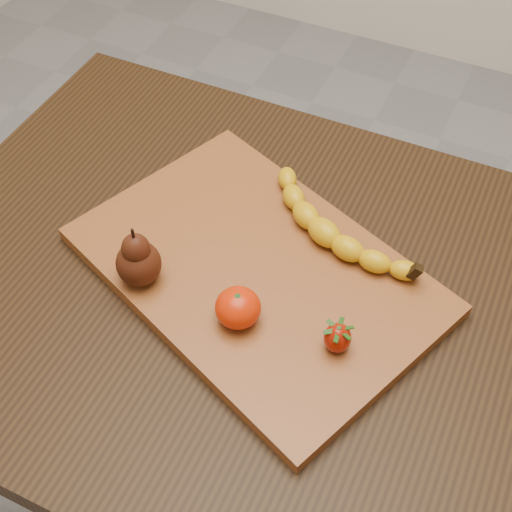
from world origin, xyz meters
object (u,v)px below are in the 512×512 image
at_px(cutting_board, 256,271).
at_px(mandarin, 238,308).
at_px(table, 276,337).
at_px(pear, 137,255).

bearing_deg(cutting_board, mandarin, -57.19).
relative_size(table, cutting_board, 2.22).
relative_size(pear, mandarin, 1.61).
bearing_deg(pear, mandarin, -2.32).
bearing_deg(table, cutting_board, 158.49).
distance_m(table, pear, 0.24).
xyz_separation_m(table, pear, (-0.16, -0.06, 0.16)).
distance_m(table, cutting_board, 0.12).
bearing_deg(pear, cutting_board, 32.41).
bearing_deg(table, pear, -158.55).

